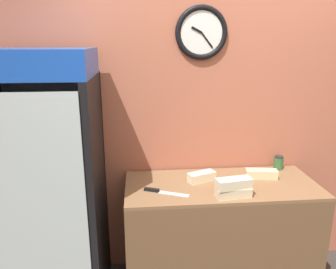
% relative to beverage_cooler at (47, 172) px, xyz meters
% --- Properties ---
extents(wall_back, '(5.20, 0.10, 2.70)m').
position_rel_beverage_cooler_xyz_m(wall_back, '(1.30, 0.36, 0.29)').
color(wall_back, '#B7664C').
rests_on(wall_back, ground_plane).
extents(prep_counter, '(1.48, 0.64, 0.92)m').
position_rel_beverage_cooler_xyz_m(prep_counter, '(1.31, -0.01, -0.61)').
color(prep_counter, brown).
rests_on(prep_counter, ground_plane).
extents(beverage_cooler, '(0.78, 0.72, 1.94)m').
position_rel_beverage_cooler_xyz_m(beverage_cooler, '(0.00, 0.00, 0.00)').
color(beverage_cooler, black).
rests_on(beverage_cooler, ground_plane).
extents(sandwich_stack_bottom, '(0.26, 0.12, 0.07)m').
position_rel_beverage_cooler_xyz_m(sandwich_stack_bottom, '(1.33, -0.23, -0.11)').
color(sandwich_stack_bottom, beige).
rests_on(sandwich_stack_bottom, prep_counter).
extents(sandwich_stack_middle, '(0.26, 0.13, 0.07)m').
position_rel_beverage_cooler_xyz_m(sandwich_stack_middle, '(1.33, -0.23, -0.04)').
color(sandwich_stack_middle, beige).
rests_on(sandwich_stack_middle, sandwich_stack_bottom).
extents(sandwich_flat_left, '(0.26, 0.12, 0.07)m').
position_rel_beverage_cooler_xyz_m(sandwich_flat_left, '(1.65, 0.07, -0.11)').
color(sandwich_flat_left, beige).
rests_on(sandwich_flat_left, prep_counter).
extents(sandwich_flat_right, '(0.24, 0.16, 0.07)m').
position_rel_beverage_cooler_xyz_m(sandwich_flat_right, '(1.16, 0.06, -0.11)').
color(sandwich_flat_right, beige).
rests_on(sandwich_flat_right, prep_counter).
extents(chefs_knife, '(0.33, 0.16, 0.02)m').
position_rel_beverage_cooler_xyz_m(chefs_knife, '(0.82, -0.11, -0.14)').
color(chefs_knife, silver).
rests_on(chefs_knife, prep_counter).
extents(condiment_jar, '(0.08, 0.08, 0.12)m').
position_rel_beverage_cooler_xyz_m(condiment_jar, '(1.87, 0.25, -0.09)').
color(condiment_jar, '#336B38').
rests_on(condiment_jar, prep_counter).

